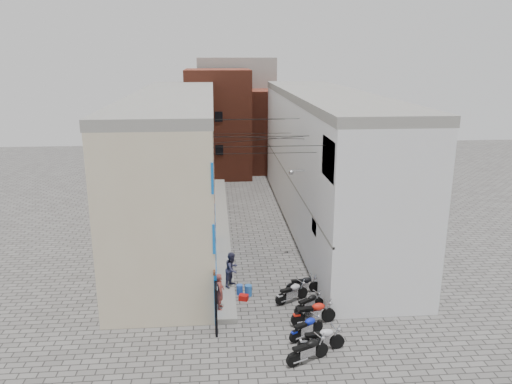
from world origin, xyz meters
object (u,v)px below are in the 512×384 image
object	(u,v)px
motorcycle_c	(307,327)
motorcycle_e	(309,302)
person_a	(220,291)
water_jug_far	(240,290)
motorcycle_a	(308,349)
motorcycle_g	(303,283)
motorcycle_b	(321,338)
red_crate	(244,297)
motorcycle_d	(314,312)
motorcycle_f	(292,292)
water_jug_near	(248,291)
person_b	(232,269)

from	to	relation	value
motorcycle_c	motorcycle_e	size ratio (longest dim) A/B	1.05
person_a	motorcycle_c	bearing A→B (deg)	-119.50
motorcycle_c	water_jug_far	size ratio (longest dim) A/B	3.56
motorcycle_a	motorcycle_g	bearing A→B (deg)	148.25
motorcycle_b	motorcycle_c	bearing A→B (deg)	-163.29
motorcycle_b	person_a	world-z (taller)	person_a
motorcycle_c	motorcycle_e	world-z (taller)	motorcycle_c
motorcycle_c	motorcycle_g	xyz separation A→B (m)	(0.56, 4.02, -0.02)
motorcycle_e	red_crate	world-z (taller)	motorcycle_e
motorcycle_d	motorcycle_f	size ratio (longest dim) A/B	1.13
water_jug_near	motorcycle_c	bearing A→B (deg)	-61.27
motorcycle_e	person_b	xyz separation A→B (m)	(-3.41, 2.51, 0.64)
person_b	water_jug_far	bearing A→B (deg)	-111.08
person_a	water_jug_far	size ratio (longest dim) A/B	3.43
motorcycle_e	person_b	size ratio (longest dim) A/B	0.96
person_b	motorcycle_e	bearing A→B (deg)	-92.51
motorcycle_c	water_jug_far	xyz separation A→B (m)	(-2.56, 4.11, -0.26)
motorcycle_a	red_crate	size ratio (longest dim) A/B	4.44
water_jug_far	motorcycle_f	bearing A→B (deg)	-21.81
person_b	water_jug_near	bearing A→B (deg)	-98.07
motorcycle_b	motorcycle_g	size ratio (longest dim) A/B	1.15
motorcycle_b	water_jug_far	bearing A→B (deg)	-156.28
motorcycle_d	person_a	size ratio (longest dim) A/B	1.21
motorcycle_f	water_jug_near	world-z (taller)	motorcycle_f
motorcycle_f	red_crate	world-z (taller)	motorcycle_f
motorcycle_d	water_jug_near	xyz separation A→B (m)	(-2.65, 2.88, -0.32)
water_jug_far	person_b	bearing A→B (deg)	125.15
motorcycle_e	motorcycle_c	bearing A→B (deg)	-44.44
red_crate	water_jug_near	bearing A→B (deg)	58.65
water_jug_far	water_jug_near	bearing A→B (deg)	-24.96
motorcycle_d	red_crate	bearing A→B (deg)	-140.63
motorcycle_e	water_jug_far	bearing A→B (deg)	-154.12
person_a	red_crate	bearing A→B (deg)	-40.45
motorcycle_b	person_b	world-z (taller)	person_b
motorcycle_f	water_jug_far	distance (m)	2.64
motorcycle_f	motorcycle_a	bearing A→B (deg)	-27.88
motorcycle_c	motorcycle_d	world-z (taller)	motorcycle_d
motorcycle_d	water_jug_far	xyz separation A→B (m)	(-3.06, 3.07, -0.35)
motorcycle_b	person_b	size ratio (longest dim) A/B	1.10
motorcycle_a	water_jug_far	distance (m)	6.23
motorcycle_d	person_b	size ratio (longest dim) A/B	1.17
red_crate	person_a	bearing A→B (deg)	-134.27
motorcycle_e	water_jug_near	world-z (taller)	motorcycle_e
motorcycle_a	water_jug_near	distance (m)	5.91
motorcycle_b	red_crate	size ratio (longest dim) A/B	4.60
water_jug_far	person_a	bearing A→B (deg)	-118.80
motorcycle_b	red_crate	distance (m)	5.29
motorcycle_d	motorcycle_g	xyz separation A→B (m)	(0.07, 2.98, -0.10)
motorcycle_c	water_jug_near	xyz separation A→B (m)	(-2.15, 3.92, -0.24)
motorcycle_d	motorcycle_e	size ratio (longest dim) A/B	1.22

